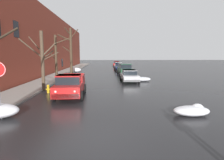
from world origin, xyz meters
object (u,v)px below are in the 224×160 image
bare_tree_far_down_block (71,50)px  sedan_red_at_far_intersection (117,64)px  bare_tree_mid_block (56,57)px  sedan_darkblue_parked_far_down_block (119,67)px  bare_tree_second_along_sidewalk (42,59)px  pickup_truck_red_approaching_near_lane (70,85)px  fire_hydrant (48,89)px  sedan_white_queued_behind_truck (119,65)px  sedan_silver_parked_kerbside_close (129,76)px  suv_green_parked_kerbside_mid (125,69)px

bare_tree_far_down_block → sedan_red_at_far_intersection: bearing=66.8°
bare_tree_mid_block → sedan_red_at_far_intersection: size_ratio=1.31×
bare_tree_mid_block → sedan_darkblue_parked_far_down_block: bare_tree_mid_block is taller
bare_tree_second_along_sidewalk → sedan_red_at_far_intersection: bare_tree_second_along_sidewalk is taller
pickup_truck_red_approaching_near_lane → fire_hydrant: bearing=144.7°
bare_tree_far_down_block → sedan_white_queued_behind_truck: bearing=55.4°
bare_tree_second_along_sidewalk → sedan_white_queued_behind_truck: 27.35m
bare_tree_second_along_sidewalk → sedan_silver_parked_kerbside_close: bearing=30.9°
sedan_darkblue_parked_far_down_block → fire_hydrant: bearing=-109.7°
sedan_silver_parked_kerbside_close → sedan_white_queued_behind_truck: same height
sedan_darkblue_parked_far_down_block → bare_tree_mid_block: bearing=-118.0°
pickup_truck_red_approaching_near_lane → sedan_darkblue_parked_far_down_block: (5.29, 22.38, -0.13)m
bare_tree_mid_block → suv_green_parked_kerbside_mid: (8.43, 7.68, -1.89)m
bare_tree_far_down_block → sedan_darkblue_parked_far_down_block: 10.71m
bare_tree_mid_block → bare_tree_second_along_sidewalk: bearing=-90.7°
sedan_silver_parked_kerbside_close → sedan_darkblue_parked_far_down_block: 14.73m
suv_green_parked_kerbside_mid → sedan_silver_parked_kerbside_close: bearing=-91.1°
fire_hydrant → bare_tree_far_down_block: bearing=93.0°
sedan_darkblue_parked_far_down_block → sedan_red_at_far_intersection: 13.52m
sedan_silver_parked_kerbside_close → suv_green_parked_kerbside_mid: (0.14, 7.12, 0.24)m
sedan_darkblue_parked_far_down_block → fire_hydrant: 22.14m
bare_tree_mid_block → sedan_silver_parked_kerbside_close: (8.29, 0.56, -2.13)m
sedan_white_queued_behind_truck → fire_hydrant: bearing=-105.9°
bare_tree_far_down_block → sedan_white_queued_behind_truck: 15.27m
sedan_darkblue_parked_far_down_block → pickup_truck_red_approaching_near_lane: bearing=-103.3°
sedan_silver_parked_kerbside_close → sedan_darkblue_parked_far_down_block: bearing=90.7°
suv_green_parked_kerbside_mid → sedan_darkblue_parked_far_down_block: suv_green_parked_kerbside_mid is taller
sedan_white_queued_behind_truck → pickup_truck_red_approaching_near_lane: bearing=-101.0°
suv_green_parked_kerbside_mid → sedan_darkblue_parked_far_down_block: bearing=92.3°
bare_tree_second_along_sidewalk → bare_tree_far_down_block: (-0.03, 13.62, 1.11)m
sedan_white_queued_behind_truck → sedan_red_at_far_intersection: bearing=90.4°
pickup_truck_red_approaching_near_lane → sedan_white_queued_behind_truck: 29.11m
suv_green_parked_kerbside_mid → pickup_truck_red_approaching_near_lane: bearing=-110.8°
sedan_silver_parked_kerbside_close → suv_green_parked_kerbside_mid: size_ratio=0.85×
bare_tree_far_down_block → sedan_white_queued_behind_truck: (8.48, 12.30, -3.17)m
bare_tree_mid_block → suv_green_parked_kerbside_mid: bearing=42.3°
bare_tree_mid_block → sedan_red_at_far_intersection: 30.07m
sedan_red_at_far_intersection → sedan_silver_parked_kerbside_close: bearing=-90.1°
sedan_darkblue_parked_far_down_block → fire_hydrant: (-7.44, -20.85, -0.39)m
bare_tree_second_along_sidewalk → bare_tree_far_down_block: 13.67m
sedan_red_at_far_intersection → bare_tree_mid_block: bearing=-106.1°
sedan_silver_parked_kerbside_close → fire_hydrant: size_ratio=5.89×
bare_tree_far_down_block → pickup_truck_red_approaching_near_lane: (2.92, -16.27, -3.04)m
bare_tree_mid_block → pickup_truck_red_approaching_near_lane: (2.84, -7.08, -2.00)m
bare_tree_second_along_sidewalk → bare_tree_mid_block: bearing=89.3°
fire_hydrant → sedan_darkblue_parked_far_down_block: bearing=70.3°
bare_tree_far_down_block → suv_green_parked_kerbside_mid: (8.52, -1.50, -2.93)m
suv_green_parked_kerbside_mid → sedan_red_at_far_intersection: size_ratio=1.20×
fire_hydrant → bare_tree_mid_block: bearing=97.0°
bare_tree_mid_block → bare_tree_far_down_block: 9.24m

